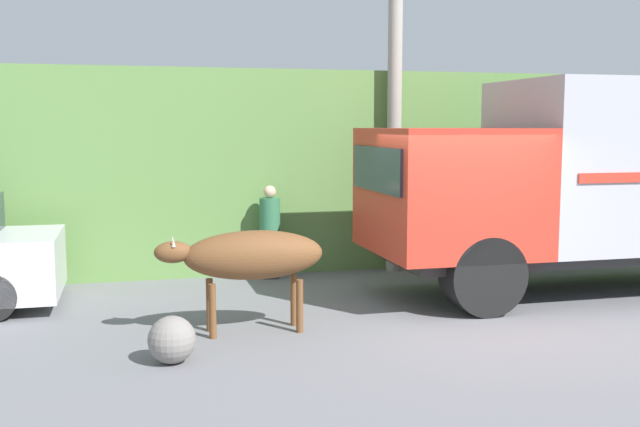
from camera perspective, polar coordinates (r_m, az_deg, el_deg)
ground_plane at (r=10.41m, az=11.32°, el=-7.99°), size 60.00×60.00×0.00m
hillside_embankment at (r=16.37m, az=1.28°, el=3.83°), size 32.00×5.78×3.60m
building_backdrop at (r=14.36m, az=-16.40°, el=2.76°), size 4.99×2.70×3.37m
cargo_truck at (r=12.71m, az=21.53°, el=2.70°), size 7.49×2.49×3.31m
brown_cow at (r=9.49m, az=-5.33°, el=-3.27°), size 2.13×0.62×1.31m
pedestrian_on_hill at (r=12.84m, az=-3.83°, el=-1.12°), size 0.41×0.41×1.61m
utility_pole at (r=13.47m, az=5.72°, el=10.39°), size 0.90×0.25×6.78m
roadside_rock at (r=8.54m, az=-11.22°, el=-9.42°), size 0.53×0.53×0.53m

